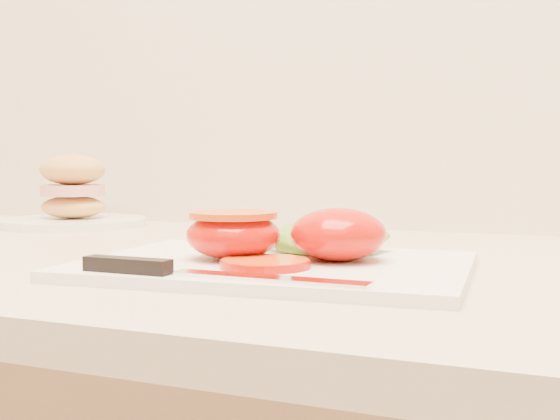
% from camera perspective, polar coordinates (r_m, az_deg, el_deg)
% --- Properties ---
extents(cutting_board, '(0.36, 0.27, 0.01)m').
position_cam_1_polar(cutting_board, '(0.63, -0.35, -4.57)').
color(cutting_board, white).
rests_on(cutting_board, counter).
extents(tomato_half_dome, '(0.09, 0.09, 0.05)m').
position_cam_1_polar(tomato_half_dome, '(0.63, 4.75, -1.97)').
color(tomato_half_dome, red).
rests_on(tomato_half_dome, cutting_board).
extents(tomato_half_cut, '(0.09, 0.09, 0.04)m').
position_cam_1_polar(tomato_half_cut, '(0.64, -3.81, -1.89)').
color(tomato_half_cut, red).
rests_on(tomato_half_cut, cutting_board).
extents(tomato_slice_0, '(0.07, 0.07, 0.01)m').
position_cam_1_polar(tomato_slice_0, '(0.59, -1.21, -4.37)').
color(tomato_slice_0, '#DD5819').
rests_on(tomato_slice_0, cutting_board).
extents(lettuce_leaf_0, '(0.14, 0.11, 0.03)m').
position_cam_1_polar(lettuce_leaf_0, '(0.70, 3.85, -2.29)').
color(lettuce_leaf_0, '#5FA62C').
rests_on(lettuce_leaf_0, cutting_board).
extents(knife, '(0.24, 0.03, 0.01)m').
position_cam_1_polar(knife, '(0.56, -8.09, -4.87)').
color(knife, silver).
rests_on(knife, cutting_board).
extents(sandwich_plate, '(0.22, 0.22, 0.11)m').
position_cam_1_polar(sandwich_plate, '(1.12, -16.47, 0.71)').
color(sandwich_plate, white).
rests_on(sandwich_plate, counter).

